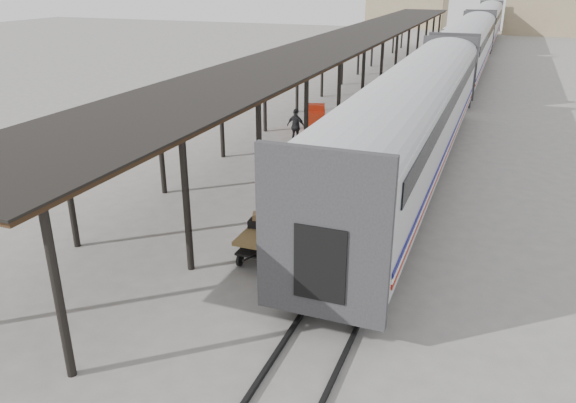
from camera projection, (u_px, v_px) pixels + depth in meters
The scene contains 11 objects.
ground at pixel (261, 247), 17.60m from camera, with size 160.00×160.00×0.00m, color slate.
train at pixel (467, 45), 44.74m from camera, with size 3.45×76.01×4.01m.
canopy at pixel (356, 37), 37.98m from camera, with size 4.90×64.30×4.15m.
rails at pixel (464, 78), 45.90m from camera, with size 1.54×150.00×0.12m.
building_far at pixel (574, 5), 78.86m from camera, with size 18.00×10.00×8.00m, color tan.
building_left at pixel (408, 7), 90.70m from camera, with size 12.00×8.00×6.00m, color tan.
baggage_cart at pixel (268, 235), 16.91m from camera, with size 1.25×2.40×0.86m.
suitcase_stack at pixel (270, 219), 17.12m from camera, with size 1.24×1.19×0.43m.
luggage_tug at pixel (316, 119), 30.55m from camera, with size 1.35×1.76×1.37m.
porter at pixel (267, 211), 15.85m from camera, with size 0.65×0.43×1.79m, color navy.
pedestrian at pixel (296, 126), 28.02m from camera, with size 1.05×0.44×1.80m, color black.
Camera 1 is at (6.46, -14.41, 7.95)m, focal length 35.00 mm.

